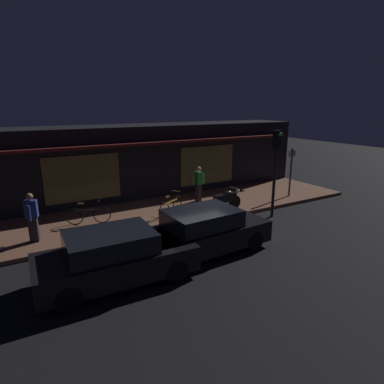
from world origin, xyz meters
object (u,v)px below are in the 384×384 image
at_px(parked_car_far, 205,231).
at_px(traffic_light_pole, 276,158).
at_px(bicycle_extra, 88,215).
at_px(person_photographer, 32,216).
at_px(sign_post, 291,169).
at_px(bicycle_parked, 171,206).
at_px(person_bystander, 198,183).
at_px(motorcycle, 226,200).
at_px(parked_car_near, 115,257).

bearing_deg(parked_car_far, traffic_light_pole, 18.30).
relative_size(bicycle_extra, person_photographer, 0.95).
bearing_deg(sign_post, person_photographer, 178.72).
relative_size(bicycle_parked, sign_post, 0.61).
bearing_deg(bicycle_parked, parked_car_far, -98.58).
xyz_separation_m(bicycle_parked, traffic_light_pole, (3.74, -2.03, 1.97)).
relative_size(bicycle_extra, person_bystander, 0.95).
relative_size(motorcycle, parked_car_near, 0.41).
xyz_separation_m(motorcycle, bicycle_extra, (-5.46, 1.33, -0.14)).
distance_m(person_photographer, parked_car_near, 3.97).
bearing_deg(person_photographer, motorcycle, -4.44).
xyz_separation_m(motorcycle, traffic_light_pole, (1.52, -1.26, 1.83)).
xyz_separation_m(motorcycle, parked_car_far, (-2.74, -2.66, 0.06)).
distance_m(motorcycle, person_bystander, 1.86).
bearing_deg(bicycle_parked, sign_post, -4.07).
height_order(bicycle_extra, sign_post, sign_post).
relative_size(bicycle_parked, parked_car_far, 0.35).
bearing_deg(person_bystander, traffic_light_pole, -59.77).
bearing_deg(motorcycle, person_photographer, 175.56).
distance_m(person_bystander, parked_car_far, 5.12).
xyz_separation_m(bicycle_parked, sign_post, (6.37, -0.45, 1.00)).
distance_m(bicycle_extra, person_bystander, 5.24).
distance_m(motorcycle, person_photographer, 7.43).
height_order(person_bystander, sign_post, sign_post).
relative_size(person_bystander, sign_post, 0.70).
bearing_deg(person_bystander, parked_car_near, -138.63).
bearing_deg(bicycle_extra, traffic_light_pole, -20.34).
bearing_deg(bicycle_extra, person_photographer, -158.72).
height_order(motorcycle, sign_post, sign_post).
bearing_deg(person_bystander, bicycle_parked, -152.18).
xyz_separation_m(bicycle_extra, person_bystander, (5.19, 0.47, 0.52)).
xyz_separation_m(bicycle_parked, parked_car_far, (-0.52, -3.43, 0.20)).
xyz_separation_m(bicycle_extra, parked_car_near, (-0.29, -4.35, 0.20)).
relative_size(person_photographer, parked_car_far, 0.40).
relative_size(person_photographer, traffic_light_pole, 0.46).
xyz_separation_m(person_photographer, person_bystander, (7.13, 1.23, 0.00)).
bearing_deg(traffic_light_pole, person_bystander, 120.23).
relative_size(motorcycle, parked_car_far, 0.41).
relative_size(bicycle_parked, bicycle_extra, 0.92).
height_order(person_photographer, parked_car_near, person_photographer).
bearing_deg(bicycle_parked, person_bystander, 27.82).
xyz_separation_m(bicycle_parked, bicycle_extra, (-3.23, 0.56, 0.00)).
xyz_separation_m(traffic_light_pole, parked_car_near, (-7.26, -1.76, -1.77)).
bearing_deg(parked_car_near, person_bystander, 41.37).
distance_m(motorcycle, bicycle_parked, 2.36).
height_order(bicycle_parked, bicycle_extra, same).
distance_m(motorcycle, traffic_light_pole, 2.69).
relative_size(sign_post, parked_car_near, 0.58).
relative_size(person_photographer, sign_post, 0.70).
bearing_deg(motorcycle, parked_car_near, -152.28).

